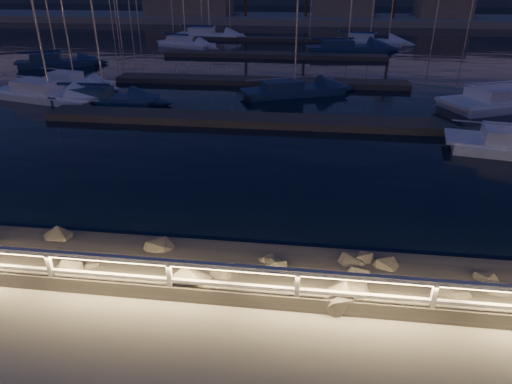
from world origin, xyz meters
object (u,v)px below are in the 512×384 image
sailboat_b (102,97)px  sailboat_a (73,81)px  guard_rail (125,267)px  sailboat_e (55,61)px  sailboat_g (292,89)px  sailboat_f (47,93)px  sailboat_l (346,47)px  sailboat_k (368,41)px  sailboat_i (184,43)px  sailboat_n (208,35)px

sailboat_b → sailboat_a: bearing=133.4°
guard_rail → sailboat_b: size_ratio=3.82×
sailboat_a → sailboat_e: sailboat_e is taller
guard_rail → sailboat_g: sailboat_g is taller
sailboat_f → sailboat_l: bearing=63.1°
sailboat_k → sailboat_g: bearing=-95.8°
guard_rail → sailboat_i: (-10.65, 43.65, -0.94)m
guard_rail → sailboat_n: sailboat_n is taller
sailboat_g → sailboat_n: size_ratio=0.85×
sailboat_a → sailboat_f: bearing=-74.2°
sailboat_b → sailboat_i: size_ratio=0.98×
sailboat_b → sailboat_i: sailboat_i is taller
sailboat_f → sailboat_l: sailboat_l is taller
sailboat_e → sailboat_l: size_ratio=0.78×
sailboat_b → sailboat_f: bearing=171.9°
sailboat_a → sailboat_g: sailboat_g is taller
sailboat_e → sailboat_k: bearing=7.0°
sailboat_i → sailboat_l: (17.90, -0.91, 0.00)m
guard_rail → sailboat_i: bearing=103.7°
sailboat_a → sailboat_e: bearing=140.1°
sailboat_g → sailboat_i: bearing=98.1°
sailboat_b → sailboat_e: sailboat_e is taller
sailboat_a → sailboat_g: 16.13m
sailboat_i → sailboat_k: bearing=35.7°
sailboat_f → sailboat_n: bearing=98.0°
sailboat_b → sailboat_l: 28.92m
sailboat_a → sailboat_e: (-5.59, 7.50, 0.03)m
sailboat_b → sailboat_f: size_ratio=0.85×
sailboat_f → sailboat_l: (20.55, 23.23, -0.02)m
sailboat_g → sailboat_n: (-12.32, 28.44, 0.07)m
sailboat_f → sailboat_k: 37.26m
sailboat_e → sailboat_f: 12.65m
sailboat_k → sailboat_l: sailboat_l is taller
sailboat_i → sailboat_g: bearing=-34.9°
sailboat_g → sailboat_i: 24.72m
guard_rail → sailboat_e: 36.21m
sailboat_g → sailboat_l: bearing=52.6°
sailboat_f → sailboat_i: bearing=98.3°
sailboat_a → sailboat_i: sailboat_i is taller
sailboat_f → sailboat_k: bearing=65.7°
sailboat_k → sailboat_l: (-2.85, -5.77, 0.01)m
sailboat_i → sailboat_n: size_ratio=0.82×
sailboat_g → sailboat_i: size_ratio=1.04×
sailboat_b → sailboat_l: sailboat_l is taller
sailboat_k → sailboat_a: bearing=-122.7°
sailboat_n → sailboat_a: bearing=-90.2°
sailboat_g → sailboat_l: size_ratio=0.82×
sailboat_k → sailboat_i: bearing=-156.4°
sailboat_l → sailboat_n: sailboat_l is taller
sailboat_e → sailboat_g: 23.13m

